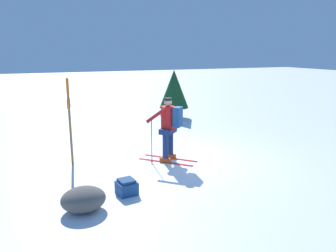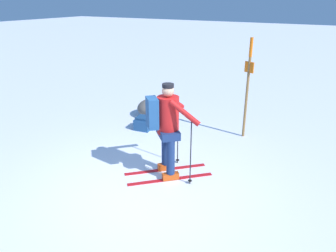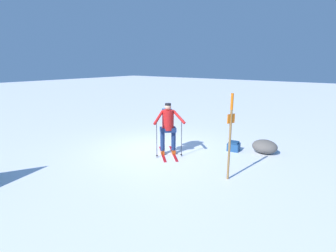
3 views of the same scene
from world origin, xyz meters
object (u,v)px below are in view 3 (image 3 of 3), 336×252
object	(u,v)px
dropped_backpack	(234,146)
rock_boulder	(265,147)
trail_marker	(230,130)
skier	(168,124)

from	to	relation	value
dropped_backpack	rock_boulder	bearing A→B (deg)	22.58
trail_marker	rock_boulder	distance (m)	2.94
skier	dropped_backpack	bearing A→B (deg)	44.53
dropped_backpack	trail_marker	xyz separation A→B (m)	(0.83, -2.31, 1.22)
dropped_backpack	skier	bearing A→B (deg)	-135.47
skier	trail_marker	bearing A→B (deg)	-14.74
skier	rock_boulder	distance (m)	3.43
trail_marker	rock_boulder	world-z (taller)	trail_marker
skier	dropped_backpack	size ratio (longest dim) A/B	3.94
dropped_backpack	trail_marker	bearing A→B (deg)	-70.30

